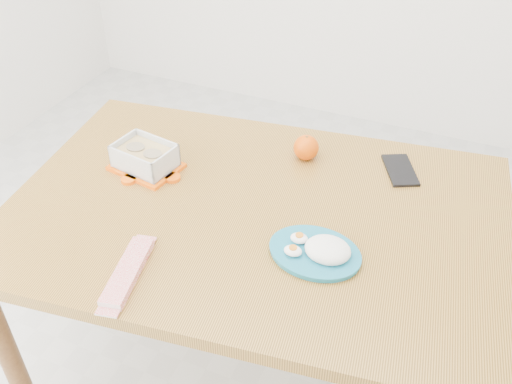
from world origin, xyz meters
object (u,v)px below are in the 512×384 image
at_px(food_container, 145,157).
at_px(smartphone, 400,170).
at_px(dining_table, 256,231).
at_px(orange_fruit, 306,148).
at_px(rice_plate, 319,250).

distance_m(food_container, smartphone, 0.77).
distance_m(dining_table, orange_fruit, 0.32).
distance_m(dining_table, rice_plate, 0.27).
xyz_separation_m(dining_table, rice_plate, (0.22, -0.11, 0.10)).
bearing_deg(smartphone, orange_fruit, 163.02).
xyz_separation_m(dining_table, food_container, (-0.38, 0.05, 0.12)).
bearing_deg(dining_table, rice_plate, -33.75).
relative_size(dining_table, food_container, 6.78).
xyz_separation_m(food_container, rice_plate, (0.60, -0.16, -0.02)).
relative_size(food_container, smartphone, 1.37).
bearing_deg(rice_plate, food_container, 169.15).
xyz_separation_m(food_container, orange_fruit, (0.43, 0.24, -0.00)).
relative_size(orange_fruit, smartphone, 0.49).
relative_size(rice_plate, smartphone, 1.55).
relative_size(dining_table, rice_plate, 5.96).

